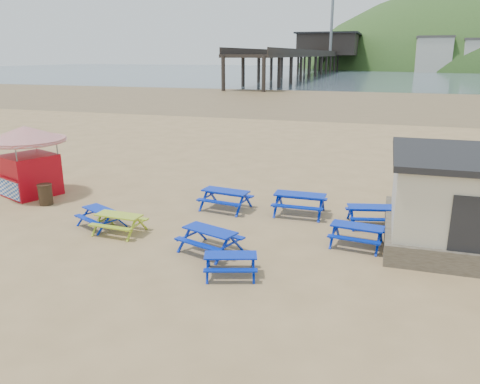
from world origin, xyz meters
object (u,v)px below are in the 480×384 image
(picnic_table_blue_b, at_px, (300,204))
(ice_cream_kiosk, at_px, (27,152))
(picnic_table_yellow, at_px, (119,224))
(litter_bin, at_px, (45,194))
(picnic_table_blue_a, at_px, (226,200))

(picnic_table_blue_b, xyz_separation_m, ice_cream_kiosk, (-12.34, -0.95, 1.58))
(picnic_table_yellow, distance_m, litter_bin, 5.22)
(picnic_table_blue_b, distance_m, litter_bin, 10.89)
(picnic_table_blue_b, height_order, litter_bin, litter_bin)
(picnic_table_yellow, height_order, litter_bin, litter_bin)
(litter_bin, bearing_deg, picnic_table_blue_b, 10.66)
(litter_bin, bearing_deg, picnic_table_yellow, -22.51)
(picnic_table_blue_a, distance_m, litter_bin, 7.82)
(picnic_table_blue_a, distance_m, ice_cream_kiosk, 9.42)
(picnic_table_yellow, relative_size, litter_bin, 1.93)
(picnic_table_blue_a, relative_size, picnic_table_yellow, 1.22)
(picnic_table_blue_b, xyz_separation_m, litter_bin, (-10.70, -2.01, 0.03))
(picnic_table_blue_a, xyz_separation_m, litter_bin, (-7.62, -1.73, 0.05))
(picnic_table_yellow, xyz_separation_m, litter_bin, (-4.83, 2.00, 0.11))
(ice_cream_kiosk, bearing_deg, litter_bin, -10.97)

